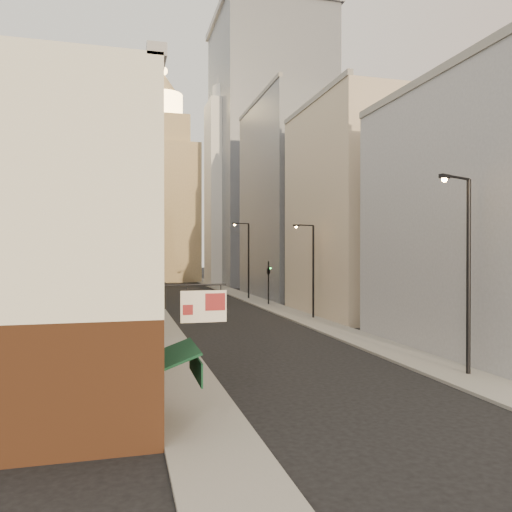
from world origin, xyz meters
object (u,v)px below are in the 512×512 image
(streetlamp_near, at_px, (466,263))
(traffic_light_left, at_px, (151,274))
(streetlamp_mid, at_px, (311,265))
(white_tower, at_px, (228,185))
(streetlamp_far, at_px, (247,256))
(traffic_light_right, at_px, (268,271))
(clock_tower, at_px, (164,197))

(streetlamp_near, bearing_deg, traffic_light_left, 87.10)
(streetlamp_mid, bearing_deg, white_tower, 71.27)
(streetlamp_far, xyz_separation_m, traffic_light_right, (0.61, -7.62, -1.70))
(streetlamp_near, bearing_deg, streetlamp_far, 68.00)
(streetlamp_near, bearing_deg, clock_tower, 72.19)
(white_tower, relative_size, streetlamp_mid, 4.89)
(streetlamp_mid, distance_m, traffic_light_right, 12.09)
(clock_tower, height_order, traffic_light_right, clock_tower)
(white_tower, xyz_separation_m, streetlamp_mid, (-2.89, -50.23, -13.76))
(streetlamp_far, relative_size, traffic_light_left, 1.94)
(clock_tower, bearing_deg, white_tower, -51.84)
(clock_tower, bearing_deg, traffic_light_right, -81.67)
(white_tower, bearing_deg, streetlamp_mid, -93.29)
(traffic_light_right, bearing_deg, clock_tower, -74.18)
(streetlamp_near, xyz_separation_m, traffic_light_left, (-12.97, 35.50, -1.87))
(traffic_light_left, bearing_deg, streetlamp_far, -176.09)
(streetlamp_far, bearing_deg, clock_tower, 76.86)
(streetlamp_mid, bearing_deg, streetlamp_near, -106.48)
(streetlamp_near, bearing_deg, white_tower, 64.41)
(clock_tower, xyz_separation_m, traffic_light_right, (7.64, -52.19, -13.78))
(streetlamp_mid, height_order, traffic_light_right, streetlamp_mid)
(traffic_light_right, bearing_deg, streetlamp_mid, 99.73)
(streetlamp_far, xyz_separation_m, traffic_light_left, (-12.27, -5.52, -1.93))
(white_tower, distance_m, traffic_light_right, 41.08)
(clock_tower, xyz_separation_m, traffic_light_left, (-5.24, -50.08, -14.01))
(clock_tower, bearing_deg, streetlamp_near, -84.84)
(streetlamp_mid, bearing_deg, traffic_light_right, 76.80)
(traffic_light_right, bearing_deg, white_tower, -87.54)
(streetlamp_near, relative_size, streetlamp_far, 0.99)
(streetlamp_mid, xyz_separation_m, traffic_light_left, (-13.35, 14.15, -1.22))
(white_tower, relative_size, traffic_light_left, 8.30)
(white_tower, height_order, traffic_light_left, white_tower)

